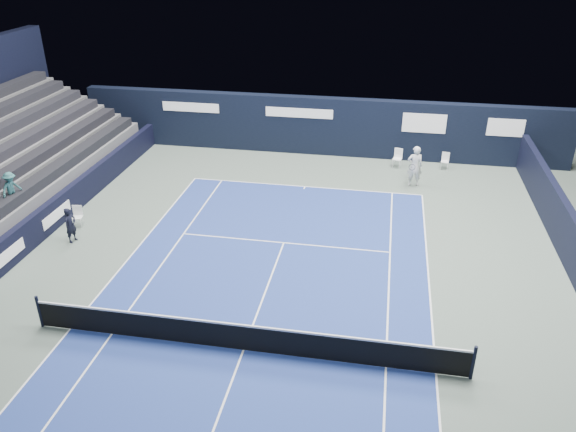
% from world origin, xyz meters
% --- Properties ---
extents(ground, '(48.00, 48.00, 0.00)m').
position_xyz_m(ground, '(0.00, 2.00, 0.00)').
color(ground, '#4F5E54').
rests_on(ground, ground).
extents(court_surface, '(10.97, 23.77, 0.01)m').
position_xyz_m(court_surface, '(0.00, 0.00, 0.00)').
color(court_surface, navy).
rests_on(court_surface, ground).
extents(folding_chair_back_a, '(0.51, 0.54, 0.97)m').
position_xyz_m(folding_chair_back_a, '(4.32, 15.30, 0.65)').
color(folding_chair_back_a, white).
rests_on(folding_chair_back_a, ground).
extents(folding_chair_back_b, '(0.42, 0.41, 0.86)m').
position_xyz_m(folding_chair_back_b, '(6.70, 15.43, 0.49)').
color(folding_chair_back_b, silver).
rests_on(folding_chair_back_b, ground).
extents(line_judge_chair, '(0.46, 0.45, 0.88)m').
position_xyz_m(line_judge_chair, '(-8.63, 6.33, 0.50)').
color(line_judge_chair, white).
rests_on(line_judge_chair, ground).
extents(line_judge, '(0.46, 0.59, 1.42)m').
position_xyz_m(line_judge, '(-8.19, 5.08, 0.71)').
color(line_judge, black).
rests_on(line_judge, ground).
extents(court_markings, '(11.03, 23.83, 0.00)m').
position_xyz_m(court_markings, '(0.00, 0.00, 0.01)').
color(court_markings, white).
rests_on(court_markings, court_surface).
extents(tennis_net, '(12.90, 0.10, 1.10)m').
position_xyz_m(tennis_net, '(0.00, 0.00, 0.51)').
color(tennis_net, black).
rests_on(tennis_net, ground).
extents(back_sponsor_wall, '(26.00, 0.63, 3.10)m').
position_xyz_m(back_sponsor_wall, '(0.01, 16.50, 1.55)').
color(back_sponsor_wall, black).
rests_on(back_sponsor_wall, ground).
extents(side_barrier_left, '(0.33, 22.00, 1.20)m').
position_xyz_m(side_barrier_left, '(-9.50, 5.97, 0.60)').
color(side_barrier_left, black).
rests_on(side_barrier_left, ground).
extents(tennis_player, '(0.79, 0.90, 1.99)m').
position_xyz_m(tennis_player, '(5.07, 12.96, 0.99)').
color(tennis_player, silver).
rests_on(tennis_player, ground).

